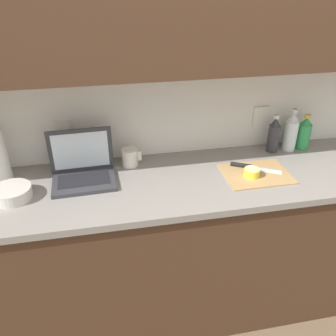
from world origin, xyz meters
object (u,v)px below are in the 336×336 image
(lemon_half_cut, at_px, (252,172))
(bottle_green_soda, at_px, (304,133))
(measuring_cup, at_px, (130,157))
(bottle_oil_tall, at_px, (291,132))
(bottle_water_clear, at_px, (274,135))
(knife, at_px, (247,166))
(laptop, at_px, (83,168))
(cutting_board, at_px, (256,174))
(bowl_white, at_px, (12,193))

(lemon_half_cut, height_order, bottle_green_soda, bottle_green_soda)
(lemon_half_cut, bearing_deg, measuring_cup, 157.60)
(lemon_half_cut, bearing_deg, bottle_oil_tall, 37.36)
(bottle_oil_tall, distance_m, bottle_water_clear, 0.10)
(bottle_green_soda, xyz_separation_m, bottle_water_clear, (-0.19, 0.00, 0.00))
(bottle_water_clear, xyz_separation_m, measuring_cup, (-0.81, -0.01, -0.05))
(knife, xyz_separation_m, lemon_half_cut, (-0.01, -0.08, 0.01))
(laptop, xyz_separation_m, bottle_oil_tall, (1.16, 0.10, 0.05))
(cutting_board, xyz_separation_m, bottle_water_clear, (0.19, 0.23, 0.09))
(knife, distance_m, bottle_green_soda, 0.45)
(lemon_half_cut, distance_m, bottle_oil_tall, 0.43)
(laptop, relative_size, measuring_cup, 3.02)
(cutting_board, xyz_separation_m, measuring_cup, (-0.62, 0.22, 0.04))
(laptop, distance_m, cutting_board, 0.88)
(bowl_white, bearing_deg, bottle_oil_tall, 8.36)
(laptop, bearing_deg, cutting_board, -10.67)
(bottle_green_soda, xyz_separation_m, bottle_oil_tall, (-0.08, 0.00, 0.02))
(laptop, xyz_separation_m, bottle_green_soda, (1.24, 0.10, 0.04))
(measuring_cup, height_order, bowl_white, measuring_cup)
(knife, bearing_deg, measuring_cup, -166.65)
(lemon_half_cut, bearing_deg, bottle_green_soda, 31.35)
(cutting_board, bearing_deg, measuring_cup, 160.28)
(bottle_water_clear, relative_size, bowl_white, 1.26)
(laptop, relative_size, bottle_green_soda, 1.52)
(laptop, xyz_separation_m, knife, (0.84, -0.07, -0.04))
(laptop, distance_m, bottle_oil_tall, 1.17)
(bowl_white, bearing_deg, laptop, 19.80)
(measuring_cup, bearing_deg, knife, -15.11)
(bottle_oil_tall, bearing_deg, cutting_board, -141.59)
(measuring_cup, bearing_deg, bowl_white, -159.80)
(cutting_board, xyz_separation_m, bottle_green_soda, (0.38, 0.23, 0.09))
(lemon_half_cut, bearing_deg, bowl_white, 178.19)
(laptop, relative_size, knife, 1.29)
(cutting_board, bearing_deg, bottle_green_soda, 31.70)
(cutting_board, relative_size, bottle_oil_tall, 1.36)
(knife, relative_size, bottle_water_clear, 1.13)
(cutting_board, distance_m, bowl_white, 1.18)
(cutting_board, height_order, bottle_water_clear, bottle_water_clear)
(bottle_water_clear, distance_m, measuring_cup, 0.82)
(knife, relative_size, measuring_cup, 2.35)
(cutting_board, xyz_separation_m, bowl_white, (-1.18, 0.02, 0.02))
(bottle_oil_tall, bearing_deg, knife, -151.88)
(cutting_board, xyz_separation_m, lemon_half_cut, (-0.04, -0.02, 0.02))
(knife, height_order, bowl_white, bowl_white)
(bottle_green_soda, bearing_deg, cutting_board, -148.30)
(bottle_water_clear, bearing_deg, lemon_half_cut, -132.05)
(cutting_board, bearing_deg, knife, 113.28)
(knife, height_order, bottle_green_soda, bottle_green_soda)
(laptop, xyz_separation_m, bottle_water_clear, (1.06, 0.10, 0.04))
(laptop, xyz_separation_m, lemon_half_cut, (0.83, -0.15, -0.03))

